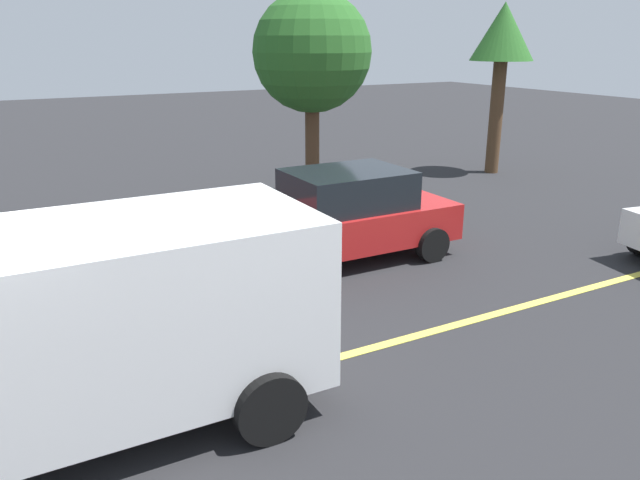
# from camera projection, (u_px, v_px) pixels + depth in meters

# --- Properties ---
(lane_marking_centre) EXTENTS (28.00, 0.16, 0.01)m
(lane_marking_centre) POSITION_uv_depth(u_px,v_px,m) (244.00, 383.00, 7.35)
(lane_marking_centre) COLOR #E0D14C
(white_van) EXTENTS (5.21, 2.28, 2.20)m
(white_van) POSITION_uv_depth(u_px,v_px,m) (55.00, 326.00, 5.98)
(white_van) COLOR white
(white_van) RESTS_ON ground_plane
(car_red_behind_van) EXTENTS (4.42, 2.05, 1.66)m
(car_red_behind_van) POSITION_uv_depth(u_px,v_px,m) (339.00, 216.00, 11.24)
(car_red_behind_van) COLOR red
(car_red_behind_van) RESTS_ON ground_plane
(tree_centre_verge) EXTENTS (1.81, 1.81, 4.89)m
(tree_centre_verge) POSITION_uv_depth(u_px,v_px,m) (503.00, 39.00, 17.69)
(tree_centre_verge) COLOR #513823
(tree_centre_verge) RESTS_ON ground_plane
(tree_right_verge) EXTENTS (2.82, 2.82, 5.01)m
(tree_right_verge) POSITION_uv_depth(u_px,v_px,m) (312.00, 53.00, 14.52)
(tree_right_verge) COLOR #513823
(tree_right_verge) RESTS_ON ground_plane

